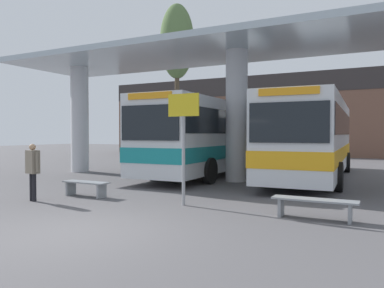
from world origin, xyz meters
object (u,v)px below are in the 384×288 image
transit_bus_left_bay (216,135)px  poplar_tree_behind_left (177,43)px  waiting_bench_near_pillar (86,186)px  info_sign_platform (184,126)px  pedestrian_waiting (33,166)px  waiting_bench_mid_platform (314,204)px  transit_bus_center_bay (313,136)px

transit_bus_left_bay → poplar_tree_behind_left: size_ratio=1.08×
waiting_bench_near_pillar → info_sign_platform: 3.77m
waiting_bench_near_pillar → pedestrian_waiting: 1.64m
waiting_bench_mid_platform → info_sign_platform: bearing=177.9°
waiting_bench_near_pillar → poplar_tree_behind_left: bearing=108.9°
transit_bus_center_bay → info_sign_platform: transit_bus_center_bay is taller
transit_bus_center_bay → transit_bus_left_bay: bearing=-0.6°
transit_bus_center_bay → pedestrian_waiting: transit_bus_center_bay is taller
waiting_bench_near_pillar → info_sign_platform: (3.32, 0.12, 1.79)m
waiting_bench_near_pillar → waiting_bench_mid_platform: 6.70m
waiting_bench_near_pillar → pedestrian_waiting: (-0.79, -1.27, 0.66)m
transit_bus_left_bay → info_sign_platform: bearing=106.5°
info_sign_platform → poplar_tree_behind_left: 17.79m
transit_bus_left_bay → poplar_tree_behind_left: (-5.86, 6.57, 6.48)m
transit_bus_left_bay → waiting_bench_mid_platform: 10.02m
waiting_bench_near_pillar → info_sign_platform: size_ratio=0.52×
waiting_bench_mid_platform → info_sign_platform: size_ratio=0.62×
transit_bus_left_bay → waiting_bench_mid_platform: bearing=125.3°
waiting_bench_mid_platform → poplar_tree_behind_left: (-11.70, 14.57, 8.00)m
transit_bus_left_bay → transit_bus_center_bay: bearing=-179.1°
waiting_bench_near_pillar → pedestrian_waiting: size_ratio=0.94×
waiting_bench_mid_platform → pedestrian_waiting: pedestrian_waiting is taller
poplar_tree_behind_left → transit_bus_left_bay: bearing=-48.3°
pedestrian_waiting → waiting_bench_near_pillar: bearing=72.3°
transit_bus_center_bay → waiting_bench_mid_platform: transit_bus_center_bay is taller
transit_bus_left_bay → pedestrian_waiting: size_ratio=7.33×
pedestrian_waiting → poplar_tree_behind_left: poplar_tree_behind_left is taller
transit_bus_center_bay → waiting_bench_mid_platform: size_ratio=6.44×
poplar_tree_behind_left → info_sign_platform: bearing=-60.1°
waiting_bench_mid_platform → info_sign_platform: (-3.38, 0.12, 1.78)m
pedestrian_waiting → transit_bus_left_bay: bearing=94.0°
poplar_tree_behind_left → waiting_bench_near_pillar: bearing=-71.1°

